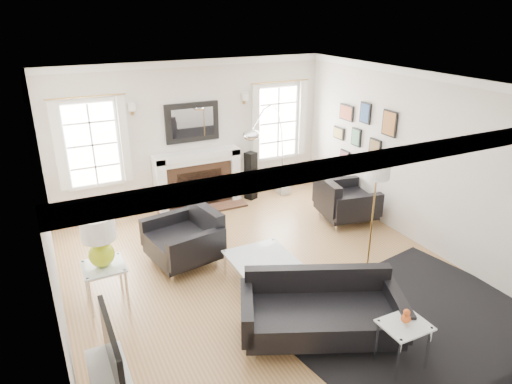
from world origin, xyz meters
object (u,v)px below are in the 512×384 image
armchair_left (187,239)px  armchair_right (343,201)px  sofa (321,311)px  coffee_table (261,260)px  gourd_lamp (99,238)px  arc_floor_lamp (268,152)px  fireplace (198,180)px

armchair_left → armchair_right: bearing=2.9°
sofa → coffee_table: size_ratio=2.36×
armchair_right → gourd_lamp: gourd_lamp is taller
armchair_left → armchair_right: 3.04m
coffee_table → arc_floor_lamp: size_ratio=0.42×
coffee_table → gourd_lamp: size_ratio=1.27×
arc_floor_lamp → coffee_table: bearing=-119.7°
sofa → coffee_table: 1.34m
coffee_table → gourd_lamp: (-2.08, 0.43, 0.63)m
coffee_table → gourd_lamp: 2.21m
fireplace → arc_floor_lamp: arc_floor_lamp is taller
sofa → fireplace: bearing=89.9°
coffee_table → gourd_lamp: gourd_lamp is taller
coffee_table → sofa: bearing=-85.1°
gourd_lamp → armchair_left: bearing=23.2°
sofa → armchair_right: size_ratio=1.78×
sofa → gourd_lamp: bearing=141.2°
fireplace → coffee_table: bearing=-92.4°
armchair_right → arc_floor_lamp: (-0.93, 1.18, 0.74)m
armchair_right → sofa: bearing=-130.9°
coffee_table → armchair_left: bearing=128.3°
fireplace → coffee_table: size_ratio=1.93×
sofa → armchair_right: armchair_right is taller
armchair_left → coffee_table: (0.78, -0.99, -0.04)m
fireplace → gourd_lamp: 3.40m
sofa → armchair_left: size_ratio=1.73×
gourd_lamp → armchair_right: bearing=9.3°
sofa → arc_floor_lamp: 3.93m
sofa → gourd_lamp: 2.89m
armchair_right → armchair_left: bearing=-177.1°
armchair_right → gourd_lamp: (-4.33, -0.71, 0.60)m
gourd_lamp → arc_floor_lamp: arc_floor_lamp is taller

